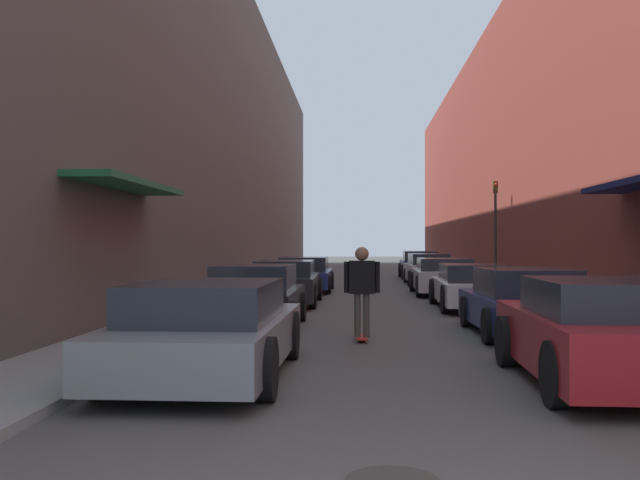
{
  "coord_description": "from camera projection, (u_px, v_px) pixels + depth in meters",
  "views": [
    {
      "loc": [
        -0.47,
        -3.3,
        1.75
      ],
      "look_at": [
        -1.23,
        10.68,
        1.81
      ],
      "focal_mm": 40.0,
      "sensor_mm": 36.0,
      "label": 1
    }
  ],
  "objects": [
    {
      "name": "curb_strip_left",
      "position": [
        273.0,
        279.0,
        33.37
      ],
      "size": [
        1.8,
        59.82,
        0.12
      ],
      "color": "gray",
      "rests_on": "ground"
    },
    {
      "name": "ground",
      "position": [
        371.0,
        289.0,
        27.15
      ],
      "size": [
        131.6,
        131.6,
        0.0
      ],
      "primitive_type": "plane",
      "color": "#4C4947"
    },
    {
      "name": "building_row_right",
      "position": [
        529.0,
        155.0,
        32.75
      ],
      "size": [
        4.9,
        59.82,
        11.65
      ],
      "color": "brown",
      "rests_on": "ground"
    },
    {
      "name": "parked_car_right_4",
      "position": [
        428.0,
        270.0,
        30.01
      ],
      "size": [
        1.86,
        4.47,
        1.31
      ],
      "color": "#B7B7BC",
      "rests_on": "ground"
    },
    {
      "name": "parked_car_right_0",
      "position": [
        604.0,
        333.0,
        8.71
      ],
      "size": [
        2.03,
        4.19,
        1.31
      ],
      "color": "maroon",
      "rests_on": "ground"
    },
    {
      "name": "parked_car_left_0",
      "position": [
        209.0,
        330.0,
        9.27
      ],
      "size": [
        2.06,
        4.71,
        1.25
      ],
      "color": "gray",
      "rests_on": "ground"
    },
    {
      "name": "curb_strip_right",
      "position": [
        466.0,
        280.0,
        32.89
      ],
      "size": [
        1.8,
        59.82,
        0.12
      ],
      "color": "gray",
      "rests_on": "ground"
    },
    {
      "name": "skateboarder",
      "position": [
        362.0,
        283.0,
        12.73
      ],
      "size": [
        0.64,
        0.78,
        1.68
      ],
      "color": "#B2231E",
      "rests_on": "ground"
    },
    {
      "name": "parked_car_left_1",
      "position": [
        256.0,
        298.0,
        14.68
      ],
      "size": [
        1.87,
        3.96,
        1.3
      ],
      "color": "black",
      "rests_on": "ground"
    },
    {
      "name": "parked_car_left_3",
      "position": [
        305.0,
        275.0,
        25.82
      ],
      "size": [
        2.01,
        4.41,
        1.25
      ],
      "color": "navy",
      "rests_on": "ground"
    },
    {
      "name": "parked_car_right_3",
      "position": [
        443.0,
        276.0,
        24.23
      ],
      "size": [
        2.07,
        4.59,
        1.24
      ],
      "color": "#B7B7BC",
      "rests_on": "ground"
    },
    {
      "name": "traffic_light",
      "position": [
        495.0,
        222.0,
        27.15
      ],
      "size": [
        0.16,
        0.22,
        3.99
      ],
      "color": "#2D2D2D",
      "rests_on": "curb_strip_right"
    },
    {
      "name": "parked_car_right_5",
      "position": [
        420.0,
        265.0,
        35.3
      ],
      "size": [
        1.93,
        4.02,
        1.36
      ],
      "color": "navy",
      "rests_on": "ground"
    },
    {
      "name": "parked_car_right_2",
      "position": [
        471.0,
        286.0,
        18.98
      ],
      "size": [
        1.91,
        4.65,
        1.19
      ],
      "color": "silver",
      "rests_on": "ground"
    },
    {
      "name": "parked_car_right_1",
      "position": [
        523.0,
        303.0,
        13.45
      ],
      "size": [
        1.92,
        4.21,
        1.27
      ],
      "color": "navy",
      "rests_on": "ground"
    },
    {
      "name": "building_row_left",
      "position": [
        212.0,
        139.0,
        33.55
      ],
      "size": [
        4.9,
        59.82,
        13.31
      ],
      "color": "#564C47",
      "rests_on": "ground"
    },
    {
      "name": "parked_car_left_2",
      "position": [
        286.0,
        283.0,
        20.39
      ],
      "size": [
        1.91,
        4.66,
        1.25
      ],
      "color": "#232326",
      "rests_on": "ground"
    }
  ]
}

